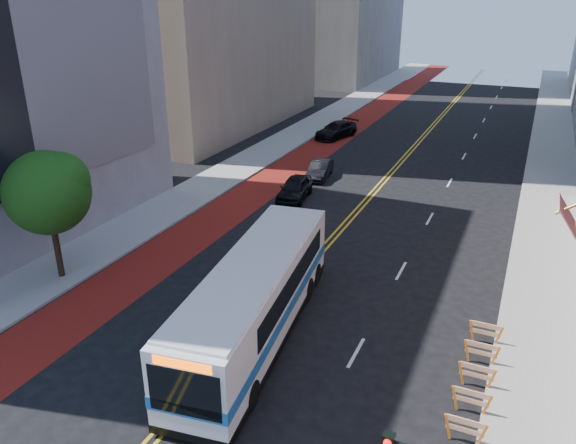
# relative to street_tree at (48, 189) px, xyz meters

# --- Properties ---
(ground) EXTENTS (160.00, 160.00, 0.00)m
(ground) POSITION_rel_street_tree_xyz_m (11.24, -6.04, -4.91)
(ground) COLOR black
(ground) RESTS_ON ground
(sidewalk_left) EXTENTS (4.00, 140.00, 0.15)m
(sidewalk_left) POSITION_rel_street_tree_xyz_m (-0.76, 23.96, -4.84)
(sidewalk_left) COLOR gray
(sidewalk_left) RESTS_ON ground
(sidewalk_right) EXTENTS (4.00, 140.00, 0.15)m
(sidewalk_right) POSITION_rel_street_tree_xyz_m (23.24, 23.96, -4.84)
(sidewalk_right) COLOR gray
(sidewalk_right) RESTS_ON ground
(bus_lane_paint) EXTENTS (3.60, 140.00, 0.01)m
(bus_lane_paint) POSITION_rel_street_tree_xyz_m (3.14, 23.96, -4.91)
(bus_lane_paint) COLOR maroon
(bus_lane_paint) RESTS_ON ground
(center_line_inner) EXTENTS (0.14, 140.00, 0.01)m
(center_line_inner) POSITION_rel_street_tree_xyz_m (11.06, 23.96, -4.91)
(center_line_inner) COLOR gold
(center_line_inner) RESTS_ON ground
(center_line_outer) EXTENTS (0.14, 140.00, 0.01)m
(center_line_outer) POSITION_rel_street_tree_xyz_m (11.42, 23.96, -4.91)
(center_line_outer) COLOR gold
(center_line_outer) RESTS_ON ground
(lane_dashes) EXTENTS (0.14, 98.20, 0.01)m
(lane_dashes) POSITION_rel_street_tree_xyz_m (16.04, 31.96, -4.90)
(lane_dashes) COLOR silver
(lane_dashes) RESTS_ON ground
(construction_barriers) EXTENTS (1.42, 10.91, 1.00)m
(construction_barriers) POSITION_rel_street_tree_xyz_m (20.84, -2.62, -4.24)
(construction_barriers) COLOR orange
(construction_barriers) RESTS_ON ground
(street_tree) EXTENTS (4.20, 4.20, 6.70)m
(street_tree) POSITION_rel_street_tree_xyz_m (0.00, 0.00, 0.00)
(street_tree) COLOR black
(street_tree) RESTS_ON sidewalk_left
(transit_bus) EXTENTS (4.60, 13.62, 3.67)m
(transit_bus) POSITION_rel_street_tree_xyz_m (11.67, -0.53, -2.99)
(transit_bus) COLOR white
(transit_bus) RESTS_ON ground
(car_a) EXTENTS (2.42, 4.79, 1.56)m
(car_a) POSITION_rel_street_tree_xyz_m (6.41, 15.81, -4.13)
(car_a) COLOR black
(car_a) RESTS_ON ground
(car_b) EXTENTS (2.03, 4.32, 1.37)m
(car_b) POSITION_rel_street_tree_xyz_m (6.34, 21.05, -4.23)
(car_b) COLOR black
(car_b) RESTS_ON ground
(car_c) EXTENTS (3.56, 5.72, 1.54)m
(car_c) POSITION_rel_street_tree_xyz_m (3.25, 33.72, -4.14)
(car_c) COLOR black
(car_c) RESTS_ON ground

